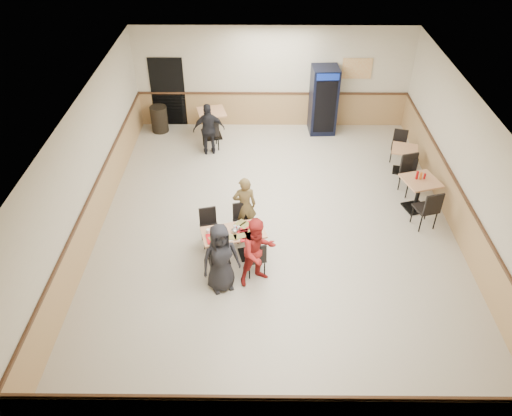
{
  "coord_description": "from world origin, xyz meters",
  "views": [
    {
      "loc": [
        -0.38,
        -8.84,
        7.19
      ],
      "look_at": [
        -0.45,
        -0.5,
        0.9
      ],
      "focal_mm": 35.0,
      "sensor_mm": 36.0,
      "label": 1
    }
  ],
  "objects_px": {
    "diner_man_opposite": "(245,206)",
    "back_table": "(212,120)",
    "pepsi_cooler": "(323,100)",
    "trash_bin": "(159,119)",
    "diner_woman_right": "(258,252)",
    "main_table": "(234,240)",
    "diner_woman_left": "(221,258)",
    "side_table_near": "(419,190)",
    "lone_diner": "(209,129)",
    "side_table_far": "(403,156)"
  },
  "relations": [
    {
      "from": "back_table",
      "to": "diner_woman_right",
      "type": "bearing_deg",
      "value": -77.01
    },
    {
      "from": "trash_bin",
      "to": "main_table",
      "type": "bearing_deg",
      "value": -66.2
    },
    {
      "from": "side_table_far",
      "to": "side_table_near",
      "type": "bearing_deg",
      "value": -91.09
    },
    {
      "from": "lone_diner",
      "to": "back_table",
      "type": "relative_size",
      "value": 1.58
    },
    {
      "from": "diner_woman_right",
      "to": "back_table",
      "type": "bearing_deg",
      "value": 75.49
    },
    {
      "from": "main_table",
      "to": "diner_woman_right",
      "type": "xyz_separation_m",
      "value": [
        0.5,
        -0.67,
        0.3
      ]
    },
    {
      "from": "side_table_far",
      "to": "back_table",
      "type": "bearing_deg",
      "value": 160.21
    },
    {
      "from": "main_table",
      "to": "side_table_near",
      "type": "height_order",
      "value": "side_table_near"
    },
    {
      "from": "diner_woman_left",
      "to": "diner_man_opposite",
      "type": "xyz_separation_m",
      "value": [
        0.41,
        1.71,
        -0.04
      ]
    },
    {
      "from": "diner_man_opposite",
      "to": "side_table_near",
      "type": "height_order",
      "value": "diner_man_opposite"
    },
    {
      "from": "lone_diner",
      "to": "pepsi_cooler",
      "type": "distance_m",
      "value": 3.5
    },
    {
      "from": "lone_diner",
      "to": "side_table_far",
      "type": "height_order",
      "value": "lone_diner"
    },
    {
      "from": "side_table_near",
      "to": "side_table_far",
      "type": "height_order",
      "value": "side_table_near"
    },
    {
      "from": "lone_diner",
      "to": "pepsi_cooler",
      "type": "bearing_deg",
      "value": -166.79
    },
    {
      "from": "lone_diner",
      "to": "pepsi_cooler",
      "type": "height_order",
      "value": "pepsi_cooler"
    },
    {
      "from": "diner_woman_left",
      "to": "trash_bin",
      "type": "xyz_separation_m",
      "value": [
        -2.26,
        6.44,
        -0.37
      ]
    },
    {
      "from": "main_table",
      "to": "side_table_near",
      "type": "relative_size",
      "value": 1.49
    },
    {
      "from": "diner_woman_right",
      "to": "trash_bin",
      "type": "xyz_separation_m",
      "value": [
        -2.97,
        6.25,
        -0.37
      ]
    },
    {
      "from": "diner_woman_right",
      "to": "lone_diner",
      "type": "xyz_separation_m",
      "value": [
        -1.36,
        4.97,
        -0.02
      ]
    },
    {
      "from": "side_table_near",
      "to": "trash_bin",
      "type": "height_order",
      "value": "side_table_near"
    },
    {
      "from": "lone_diner",
      "to": "side_table_far",
      "type": "relative_size",
      "value": 1.84
    },
    {
      "from": "lone_diner",
      "to": "trash_bin",
      "type": "xyz_separation_m",
      "value": [
        -1.6,
        1.28,
        -0.35
      ]
    },
    {
      "from": "main_table",
      "to": "pepsi_cooler",
      "type": "relative_size",
      "value": 0.71
    },
    {
      "from": "diner_woman_right",
      "to": "back_table",
      "type": "relative_size",
      "value": 1.63
    },
    {
      "from": "main_table",
      "to": "back_table",
      "type": "height_order",
      "value": "back_table"
    },
    {
      "from": "pepsi_cooler",
      "to": "back_table",
      "type": "bearing_deg",
      "value": -176.27
    },
    {
      "from": "diner_man_opposite",
      "to": "back_table",
      "type": "relative_size",
      "value": 1.53
    },
    {
      "from": "diner_woman_left",
      "to": "back_table",
      "type": "distance_m",
      "value": 6.12
    },
    {
      "from": "diner_man_opposite",
      "to": "side_table_near",
      "type": "xyz_separation_m",
      "value": [
        4.04,
        0.89,
        -0.17
      ]
    },
    {
      "from": "side_table_far",
      "to": "pepsi_cooler",
      "type": "height_order",
      "value": "pepsi_cooler"
    },
    {
      "from": "back_table",
      "to": "pepsi_cooler",
      "type": "height_order",
      "value": "pepsi_cooler"
    },
    {
      "from": "lone_diner",
      "to": "side_table_near",
      "type": "relative_size",
      "value": 1.56
    },
    {
      "from": "pepsi_cooler",
      "to": "trash_bin",
      "type": "bearing_deg",
      "value": 177.3
    },
    {
      "from": "lone_diner",
      "to": "side_table_near",
      "type": "distance_m",
      "value": 5.71
    },
    {
      "from": "side_table_near",
      "to": "trash_bin",
      "type": "xyz_separation_m",
      "value": [
        -6.7,
        3.83,
        -0.15
      ]
    },
    {
      "from": "main_table",
      "to": "trash_bin",
      "type": "height_order",
      "value": "trash_bin"
    },
    {
      "from": "diner_woman_left",
      "to": "back_table",
      "type": "height_order",
      "value": "diner_woman_left"
    },
    {
      "from": "pepsi_cooler",
      "to": "lone_diner",
      "type": "bearing_deg",
      "value": -160.91
    },
    {
      "from": "main_table",
      "to": "lone_diner",
      "type": "height_order",
      "value": "lone_diner"
    },
    {
      "from": "diner_woman_right",
      "to": "side_table_near",
      "type": "height_order",
      "value": "diner_woman_right"
    },
    {
      "from": "side_table_near",
      "to": "pepsi_cooler",
      "type": "bearing_deg",
      "value": 115.78
    },
    {
      "from": "diner_woman_left",
      "to": "side_table_near",
      "type": "height_order",
      "value": "diner_woman_left"
    },
    {
      "from": "side_table_near",
      "to": "trash_bin",
      "type": "relative_size",
      "value": 1.21
    },
    {
      "from": "back_table",
      "to": "diner_woman_left",
      "type": "bearing_deg",
      "value": -83.88
    },
    {
      "from": "diner_man_opposite",
      "to": "main_table",
      "type": "bearing_deg",
      "value": 68.3
    },
    {
      "from": "main_table",
      "to": "back_table",
      "type": "relative_size",
      "value": 1.5
    },
    {
      "from": "diner_man_opposite",
      "to": "pepsi_cooler",
      "type": "height_order",
      "value": "pepsi_cooler"
    },
    {
      "from": "lone_diner",
      "to": "diner_woman_left",
      "type": "bearing_deg",
      "value": 88.12
    },
    {
      "from": "main_table",
      "to": "side_table_far",
      "type": "bearing_deg",
      "value": 23.91
    },
    {
      "from": "diner_man_opposite",
      "to": "diner_woman_right",
      "type": "bearing_deg",
      "value": 92.83
    }
  ]
}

